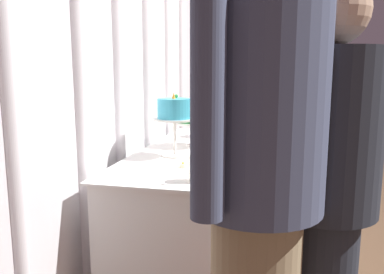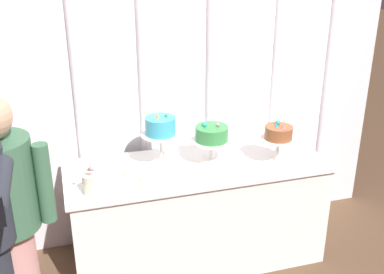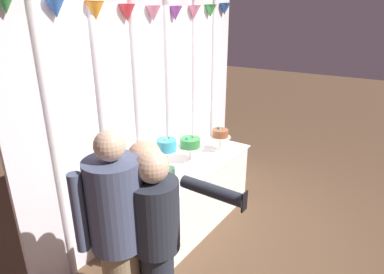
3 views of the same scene
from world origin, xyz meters
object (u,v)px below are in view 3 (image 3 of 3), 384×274
cake_table (186,195)px  guest_man_dark_suit (149,233)px  cake_display_center (190,144)px  cake_display_rightmost (220,135)px  cake_display_leftmost (167,147)px  flower_vase (154,192)px  guest_man_pink_jacket (119,241)px  tealight_far_left (160,183)px  tealight_near_left (173,183)px  guest_girl_blue_dress (157,247)px

cake_table → guest_man_dark_suit: 1.45m
cake_display_center → cake_display_rightmost: cake_display_rightmost is taller
cake_display_leftmost → flower_vase: size_ratio=1.89×
flower_vase → guest_man_dark_suit: bearing=-142.6°
cake_display_rightmost → cake_display_leftmost: bearing=166.5°
guest_man_dark_suit → guest_man_pink_jacket: size_ratio=0.92×
cake_display_leftmost → tealight_far_left: bearing=-155.9°
cake_display_rightmost → tealight_far_left: 1.12m
flower_vase → tealight_near_left: flower_vase is taller
cake_display_rightmost → guest_man_pink_jacket: (-2.08, -0.40, -0.05)m
cake_display_rightmost → tealight_far_left: cake_display_rightmost is taller
flower_vase → cake_table: bearing=13.8°
cake_table → tealight_far_left: bearing=-175.0°
tealight_far_left → tealight_near_left: bearing=-53.6°
cake_display_leftmost → guest_man_pink_jacket: bearing=-154.7°
cake_display_leftmost → cake_display_center: size_ratio=1.30×
cake_display_rightmost → flower_vase: bearing=-176.8°
cake_table → flower_vase: 0.93m
cake_table → tealight_far_left: size_ratio=44.16×
guest_girl_blue_dress → cake_table: bearing=28.0°
cake_display_center → guest_man_dark_suit: guest_man_dark_suit is taller
cake_display_center → cake_display_rightmost: size_ratio=0.98×
cake_table → cake_display_center: size_ratio=6.07×
cake_display_center → cake_table: bearing=-167.7°
cake_display_rightmost → tealight_near_left: size_ratio=8.32×
cake_table → cake_display_leftmost: 0.73m
guest_man_dark_suit → guest_man_pink_jacket: (-0.26, 0.04, 0.08)m
tealight_far_left → cake_display_center: bearing=6.3°
flower_vase → tealight_far_left: flower_vase is taller
cake_table → tealight_near_left: size_ratio=49.32×
cake_table → guest_man_dark_suit: guest_man_dark_suit is taller
tealight_far_left → tealight_near_left: same height
cake_display_rightmost → guest_man_pink_jacket: size_ratio=0.18×
cake_display_center → guest_girl_blue_dress: (-1.47, -0.74, -0.11)m
tealight_near_left → guest_girl_blue_dress: size_ratio=0.02×
tealight_far_left → guest_girl_blue_dress: size_ratio=0.03×
cake_table → flower_vase: bearing=-166.2°
cake_display_leftmost → flower_vase: 0.63m
cake_display_rightmost → guest_girl_blue_dress: 2.02m
cake_display_leftmost → cake_display_rightmost: cake_display_leftmost is taller
guest_man_pink_jacket → guest_girl_blue_dress: bearing=-52.0°
guest_man_dark_suit → tealight_far_left: bearing=35.1°
cake_display_leftmost → tealight_near_left: (-0.20, -0.24, -0.27)m
tealight_far_left → guest_girl_blue_dress: bearing=-140.7°
cake_display_leftmost → guest_man_dark_suit: bearing=-147.8°
cake_display_rightmost → cake_table: bearing=168.5°
cake_display_center → flower_vase: cake_display_center is taller
cake_table → tealight_far_left: 0.67m
cake_display_center → guest_man_pink_jacket: bearing=-161.5°
guest_man_dark_suit → guest_girl_blue_dress: size_ratio=1.00×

